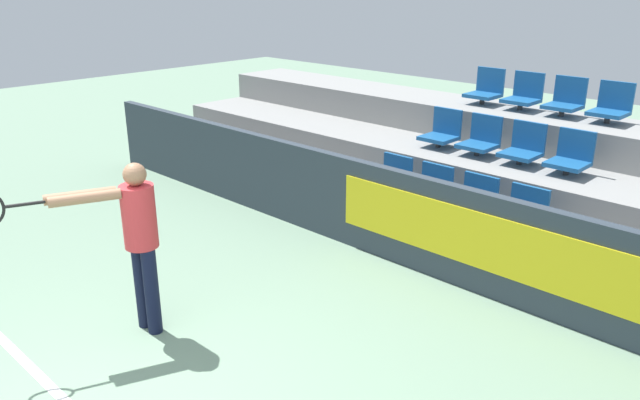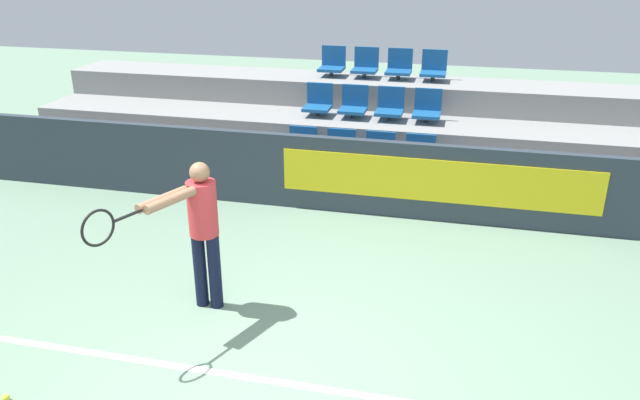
% 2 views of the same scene
% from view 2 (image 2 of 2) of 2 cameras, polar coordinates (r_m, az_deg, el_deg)
% --- Properties ---
extents(ground_plane, '(30.00, 30.00, 0.00)m').
position_cam_2_polar(ground_plane, '(5.51, -5.14, -16.94)').
color(ground_plane, gray).
extents(court_baseline, '(5.41, 0.08, 0.01)m').
position_cam_2_polar(court_baseline, '(5.59, -4.74, -16.13)').
color(court_baseline, white).
rests_on(court_baseline, ground).
extents(barrier_wall, '(11.63, 0.14, 1.05)m').
position_cam_2_polar(barrier_wall, '(8.48, 2.94, 2.21)').
color(barrier_wall, '#2D3842').
rests_on(barrier_wall, ground).
extents(bleacher_tier_front, '(11.23, 1.07, 0.43)m').
position_cam_2_polar(bleacher_tier_front, '(9.16, 3.42, 1.71)').
color(bleacher_tier_front, gray).
rests_on(bleacher_tier_front, ground).
extents(bleacher_tier_middle, '(11.23, 1.07, 0.85)m').
position_cam_2_polar(bleacher_tier_middle, '(10.08, 4.52, 4.97)').
color(bleacher_tier_middle, gray).
rests_on(bleacher_tier_middle, ground).
extents(bleacher_tier_back, '(11.23, 1.07, 1.28)m').
position_cam_2_polar(bleacher_tier_back, '(11.03, 5.44, 7.68)').
color(bleacher_tier_back, gray).
rests_on(bleacher_tier_back, ground).
extents(stadium_chair_0, '(0.42, 0.42, 0.50)m').
position_cam_2_polar(stadium_chair_0, '(9.31, -1.69, 4.80)').
color(stadium_chair_0, '#333333').
rests_on(stadium_chair_0, bleacher_tier_front).
extents(stadium_chair_1, '(0.42, 0.42, 0.50)m').
position_cam_2_polar(stadium_chair_1, '(9.19, 1.83, 4.54)').
color(stadium_chair_1, '#333333').
rests_on(stadium_chair_1, bleacher_tier_front).
extents(stadium_chair_2, '(0.42, 0.42, 0.50)m').
position_cam_2_polar(stadium_chair_2, '(9.10, 5.43, 4.26)').
color(stadium_chair_2, '#333333').
rests_on(stadium_chair_2, bleacher_tier_front).
extents(stadium_chair_3, '(0.42, 0.42, 0.50)m').
position_cam_2_polar(stadium_chair_3, '(9.04, 9.09, 3.95)').
color(stadium_chair_3, '#333333').
rests_on(stadium_chair_3, bleacher_tier_front).
extents(stadium_chair_4, '(0.42, 0.42, 0.50)m').
position_cam_2_polar(stadium_chair_4, '(10.19, -0.17, 8.90)').
color(stadium_chair_4, '#333333').
rests_on(stadium_chair_4, bleacher_tier_middle).
extents(stadium_chair_5, '(0.42, 0.42, 0.50)m').
position_cam_2_polar(stadium_chair_5, '(10.07, 3.09, 8.70)').
color(stadium_chair_5, '#333333').
rests_on(stadium_chair_5, bleacher_tier_middle).
extents(stadium_chair_6, '(0.42, 0.42, 0.50)m').
position_cam_2_polar(stadium_chair_6, '(9.99, 6.41, 8.47)').
color(stadium_chair_6, '#333333').
rests_on(stadium_chair_6, bleacher_tier_middle).
extents(stadium_chair_7, '(0.42, 0.42, 0.50)m').
position_cam_2_polar(stadium_chair_7, '(9.94, 9.77, 8.21)').
color(stadium_chair_7, '#333333').
rests_on(stadium_chair_7, bleacher_tier_middle).
extents(stadium_chair_8, '(0.42, 0.42, 0.50)m').
position_cam_2_polar(stadium_chair_8, '(11.11, 1.14, 12.33)').
color(stadium_chair_8, '#333333').
rests_on(stadium_chair_8, bleacher_tier_back).
extents(stadium_chair_9, '(0.42, 0.42, 0.50)m').
position_cam_2_polar(stadium_chair_9, '(11.01, 4.17, 12.17)').
color(stadium_chair_9, '#333333').
rests_on(stadium_chair_9, bleacher_tier_back).
extents(stadium_chair_10, '(0.42, 0.42, 0.50)m').
position_cam_2_polar(stadium_chair_10, '(10.93, 7.24, 11.98)').
color(stadium_chair_10, '#333333').
rests_on(stadium_chair_10, bleacher_tier_back).
extents(stadium_chair_11, '(0.42, 0.42, 0.50)m').
position_cam_2_polar(stadium_chair_11, '(10.89, 10.35, 11.75)').
color(stadium_chair_11, '#333333').
rests_on(stadium_chair_11, bleacher_tier_back).
extents(tennis_player, '(0.66, 1.37, 1.56)m').
position_cam_2_polar(tennis_player, '(6.16, -11.10, -2.21)').
color(tennis_player, black).
rests_on(tennis_player, ground).
extents(tennis_ball, '(0.07, 0.07, 0.07)m').
position_cam_2_polar(tennis_ball, '(5.95, -26.80, -15.86)').
color(tennis_ball, '#CCDB33').
rests_on(tennis_ball, ground).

